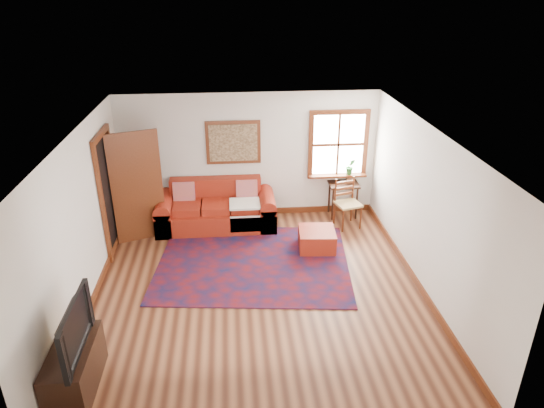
{
  "coord_description": "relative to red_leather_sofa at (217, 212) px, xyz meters",
  "views": [
    {
      "loc": [
        -0.36,
        -6.22,
        4.37
      ],
      "look_at": [
        0.26,
        0.6,
        1.2
      ],
      "focal_mm": 32.0,
      "sensor_mm": 36.0,
      "label": 1
    }
  ],
  "objects": [
    {
      "name": "ground",
      "position": [
        0.67,
        -2.31,
        -0.29
      ],
      "size": [
        5.5,
        5.5,
        0.0
      ],
      "primitive_type": "plane",
      "color": "#442012",
      "rests_on": "ground"
    },
    {
      "name": "room_envelope",
      "position": [
        0.67,
        -2.29,
        1.36
      ],
      "size": [
        5.04,
        5.54,
        2.52
      ],
      "color": "silver",
      "rests_on": "ground"
    },
    {
      "name": "window",
      "position": [
        2.45,
        0.4,
        1.02
      ],
      "size": [
        1.18,
        0.2,
        1.38
      ],
      "color": "white",
      "rests_on": "ground"
    },
    {
      "name": "doorway",
      "position": [
        -1.53,
        -0.53,
        0.77
      ],
      "size": [
        0.89,
        1.08,
        2.14
      ],
      "color": "black",
      "rests_on": "ground"
    },
    {
      "name": "framed_artwork",
      "position": [
        0.37,
        0.41,
        1.26
      ],
      "size": [
        1.05,
        0.07,
        0.85
      ],
      "color": "#612C14",
      "rests_on": "ground"
    },
    {
      "name": "persian_rug",
      "position": [
        0.63,
        -1.46,
        -0.28
      ],
      "size": [
        3.46,
        2.89,
        0.02
      ],
      "primitive_type": "cube",
      "rotation": [
        0.0,
        0.0,
        -0.11
      ],
      "color": "#5B0D11",
      "rests_on": "ground"
    },
    {
      "name": "red_leather_sofa",
      "position": [
        0.0,
        0.0,
        0.0
      ],
      "size": [
        2.27,
        0.94,
        0.89
      ],
      "color": "maroon",
      "rests_on": "ground"
    },
    {
      "name": "red_ottoman",
      "position": [
        1.78,
        -1.08,
        -0.11
      ],
      "size": [
        0.68,
        0.68,
        0.36
      ],
      "primitive_type": "cube",
      "rotation": [
        0.0,
        0.0,
        -0.08
      ],
      "color": "maroon",
      "rests_on": "ground"
    },
    {
      "name": "side_table",
      "position": [
        2.54,
        0.22,
        0.28
      ],
      "size": [
        0.58,
        0.44,
        0.7
      ],
      "color": "black",
      "rests_on": "ground"
    },
    {
      "name": "ladder_back_chair",
      "position": [
        2.51,
        -0.21,
        0.22
      ],
      "size": [
        0.54,
        0.52,
        0.95
      ],
      "color": "tan",
      "rests_on": "ground"
    },
    {
      "name": "media_cabinet",
      "position": [
        -1.58,
        -4.05,
        -0.01
      ],
      "size": [
        0.47,
        1.03,
        0.57
      ],
      "primitive_type": "cube",
      "color": "black",
      "rests_on": "ground"
    },
    {
      "name": "television",
      "position": [
        -1.56,
        -4.08,
        0.58
      ],
      "size": [
        0.14,
        1.07,
        0.62
      ],
      "primitive_type": "imported",
      "rotation": [
        0.0,
        0.0,
        1.57
      ],
      "color": "black",
      "rests_on": "media_cabinet"
    },
    {
      "name": "candle_hurricane",
      "position": [
        -1.53,
        -3.71,
        0.36
      ],
      "size": [
        0.12,
        0.12,
        0.18
      ],
      "color": "silver",
      "rests_on": "media_cabinet"
    }
  ]
}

